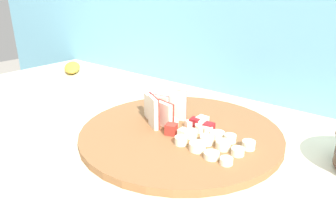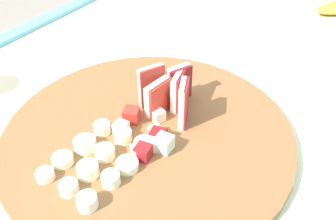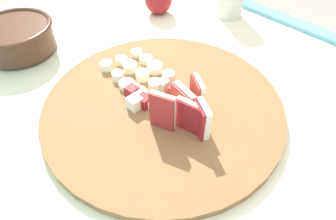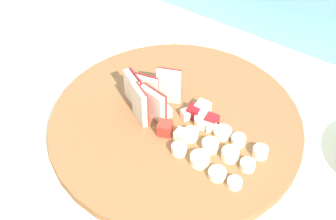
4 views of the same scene
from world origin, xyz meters
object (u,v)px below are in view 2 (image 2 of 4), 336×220
object	(u,v)px
apple_dice_pile	(147,134)
apple_wedge_fan	(170,92)
cutting_board	(148,132)
banana_slice_rows	(100,158)

from	to	relation	value
apple_dice_pile	apple_wedge_fan	bearing A→B (deg)	-173.65
cutting_board	apple_wedge_fan	bearing A→B (deg)	176.53
cutting_board	apple_dice_pile	world-z (taller)	apple_dice_pile
apple_dice_pile	cutting_board	bearing A→B (deg)	-149.90
banana_slice_rows	cutting_board	bearing A→B (deg)	168.43
cutting_board	banana_slice_rows	distance (m)	0.09
cutting_board	apple_dice_pile	bearing A→B (deg)	30.10
cutting_board	apple_wedge_fan	xyz separation A→B (m)	(-0.06, 0.00, 0.04)
cutting_board	apple_dice_pile	xyz separation A→B (m)	(0.02, 0.01, 0.02)
apple_wedge_fan	banana_slice_rows	size ratio (longest dim) A/B	0.70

